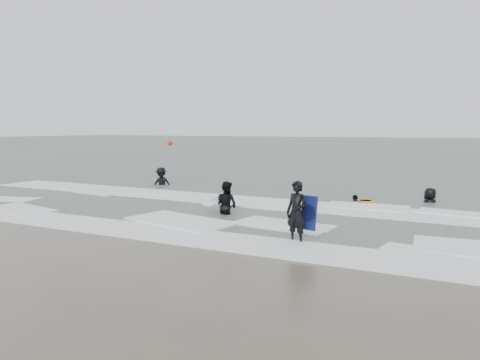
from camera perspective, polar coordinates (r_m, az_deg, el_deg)
The scene contains 10 objects.
ground at distance 15.07m, azimuth -8.97°, elevation -6.01°, with size 320.00×320.00×0.00m, color brown.
sea at distance 92.25m, azimuth 22.38°, elevation 3.87°, with size 320.00×320.00×0.00m, color #47544C.
surfer_centre at distance 13.27m, azimuth 6.86°, elevation -7.66°, with size 0.65×0.43×1.78m, color black.
surfer_wading at distance 17.38m, azimuth -1.66°, elevation -4.29°, with size 0.88×0.69×1.81m, color black.
surfer_breaker at distance 26.53m, azimuth -9.56°, elevation -0.71°, with size 1.22×0.70×1.89m, color black.
surfer_right_near at distance 21.07m, azimuth 13.90°, elevation -2.60°, with size 0.86×0.36×1.47m, color black.
surfer_right_far at distance 21.61m, azimuth 22.15°, elevation -2.67°, with size 0.89×0.58×1.82m, color black.
surf_foam at distance 18.10m, azimuth -1.93°, elevation -3.73°, with size 30.03×9.06×0.09m.
bodyboards at distance 17.00m, azimuth 7.23°, elevation -2.87°, with size 5.25×8.38×1.25m.
buoy at distance 90.87m, azimuth -8.56°, elevation 4.46°, with size 1.00×1.00×1.65m.
Camera 1 is at (8.86, -11.77, 3.19)m, focal length 35.00 mm.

